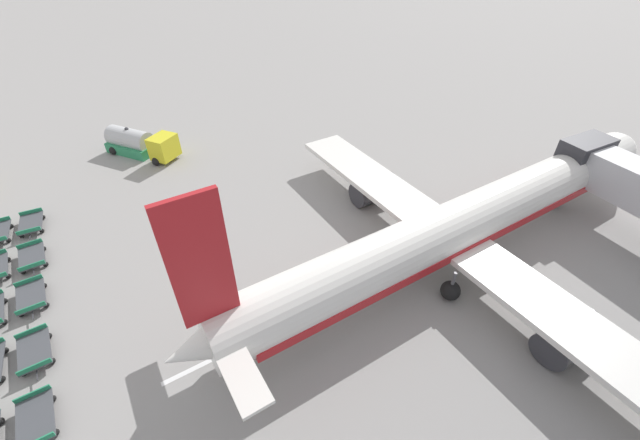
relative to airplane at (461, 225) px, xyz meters
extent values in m
plane|color=gray|center=(-12.66, -0.91, -3.12)|extent=(500.00, 500.00, 0.00)
cube|color=#2D2D33|center=(-0.59, 14.45, 1.22)|extent=(2.56, 4.55, 3.66)
cylinder|color=white|center=(-0.03, 0.63, 0.22)|extent=(5.34, 39.62, 3.72)
sphere|color=white|center=(-0.84, 20.37, 0.22)|extent=(3.53, 3.53, 3.53)
cone|color=white|center=(0.78, -19.10, 0.22)|extent=(3.71, 4.60, 3.53)
cube|color=red|center=(0.76, -18.40, 5.69)|extent=(0.39, 2.80, 7.23)
cube|color=white|center=(0.75, -18.32, 0.78)|extent=(9.99, 1.97, 0.24)
cube|color=white|center=(0.04, -0.95, -0.62)|extent=(35.62, 5.35, 0.44)
cylinder|color=#333338|center=(9.33, -0.16, -1.92)|extent=(2.47, 4.15, 2.31)
cylinder|color=#333338|center=(-9.28, -0.93, -1.92)|extent=(2.47, 4.15, 2.31)
cube|color=red|center=(-0.03, 0.63, -0.43)|extent=(5.25, 35.67, 0.67)
cylinder|color=#56565B|center=(-0.53, 12.87, -1.57)|extent=(0.24, 0.24, 1.73)
sphere|color=black|center=(-0.53, 12.87, -2.44)|extent=(1.37, 1.37, 1.37)
cylinder|color=#56565B|center=(2.89, -3.20, -1.57)|extent=(0.24, 0.24, 1.73)
sphere|color=black|center=(2.89, -3.20, -2.44)|extent=(1.37, 1.37, 1.37)
cylinder|color=#56565B|center=(-2.62, -3.43, -1.57)|extent=(0.24, 0.24, 1.73)
sphere|color=black|center=(-2.62, -3.43, -2.44)|extent=(1.37, 1.37, 1.37)
cube|color=yellow|center=(-26.33, -15.91, -1.53)|extent=(3.26, 3.37, 2.38)
cube|color=#2D8C5B|center=(-30.10, -18.75, -2.59)|extent=(5.82, 5.30, 1.07)
cylinder|color=#B7BABC|center=(-30.10, -18.75, -1.51)|extent=(5.35, 4.79, 2.22)
sphere|color=#333338|center=(-30.10, -18.75, -0.40)|extent=(0.44, 0.44, 0.44)
sphere|color=black|center=(-25.79, -17.09, -2.67)|extent=(0.90, 0.90, 0.90)
sphere|color=black|center=(-27.31, -15.07, -2.67)|extent=(0.90, 0.90, 0.90)
sphere|color=black|center=(-30.58, -20.70, -2.67)|extent=(0.90, 0.90, 0.90)
sphere|color=black|center=(-32.10, -18.68, -2.67)|extent=(0.90, 0.90, 0.90)
sphere|color=black|center=(-18.97, -30.10, -2.94)|extent=(0.36, 0.36, 0.36)
sphere|color=black|center=(-21.06, -30.02, -2.94)|extent=(0.36, 0.36, 0.36)
sphere|color=black|center=(-14.32, -29.91, -2.94)|extent=(0.36, 0.36, 0.36)
sphere|color=black|center=(-16.40, -30.03, -2.94)|extent=(0.36, 0.36, 0.36)
sphere|color=black|center=(-9.63, -29.91, -2.94)|extent=(0.36, 0.36, 0.36)
sphere|color=black|center=(-11.72, -30.02, -2.94)|extent=(0.36, 0.36, 0.36)
sphere|color=black|center=(-5.03, -29.80, -2.94)|extent=(0.36, 0.36, 0.36)
sphere|color=black|center=(-7.12, -29.73, -2.94)|extent=(0.36, 0.36, 0.36)
sphere|color=black|center=(-2.29, -29.71, -2.94)|extent=(0.36, 0.36, 0.36)
cube|color=#424449|center=(-20.11, -28.42, -2.57)|extent=(3.06, 1.84, 0.10)
cube|color=#237F56|center=(-18.66, -28.48, -2.36)|extent=(0.15, 1.72, 0.32)
cube|color=#237F56|center=(-21.56, -28.36, -2.36)|extent=(0.15, 1.72, 0.32)
cube|color=#333338|center=(-18.27, -28.50, -2.69)|extent=(0.70, 0.09, 0.06)
sphere|color=black|center=(-19.10, -29.19, -2.94)|extent=(0.36, 0.36, 0.36)
sphere|color=black|center=(-19.04, -27.74, -2.94)|extent=(0.36, 0.36, 0.36)
sphere|color=black|center=(-21.19, -29.10, -2.94)|extent=(0.36, 0.36, 0.36)
sphere|color=black|center=(-21.12, -27.65, -2.94)|extent=(0.36, 0.36, 0.36)
cube|color=#424449|center=(-15.36, -28.30, -2.57)|extent=(3.08, 1.89, 0.10)
cube|color=#237F56|center=(-13.91, -28.22, -2.36)|extent=(0.18, 1.71, 0.32)
cube|color=#237F56|center=(-16.81, -28.39, -2.36)|extent=(0.18, 1.71, 0.32)
cube|color=#333338|center=(-13.52, -28.19, -2.69)|extent=(0.70, 0.10, 0.06)
sphere|color=black|center=(-14.27, -28.97, -2.94)|extent=(0.36, 0.36, 0.36)
sphere|color=black|center=(-14.36, -27.51, -2.94)|extent=(0.36, 0.36, 0.36)
sphere|color=black|center=(-16.36, -29.09, -2.94)|extent=(0.36, 0.36, 0.36)
sphere|color=black|center=(-16.45, -27.64, -2.94)|extent=(0.36, 0.36, 0.36)
cube|color=#424449|center=(-10.89, -28.31, -2.57)|extent=(3.08, 1.88, 0.10)
cube|color=#237F56|center=(-9.44, -28.23, -2.36)|extent=(0.18, 1.71, 0.32)
cube|color=#237F56|center=(-12.34, -28.39, -2.36)|extent=(0.18, 1.71, 0.32)
cube|color=#333338|center=(-9.05, -28.20, -2.69)|extent=(0.70, 0.10, 0.06)
sphere|color=black|center=(-9.80, -28.98, -2.94)|extent=(0.36, 0.36, 0.36)
sphere|color=black|center=(-9.89, -27.52, -2.94)|extent=(0.36, 0.36, 0.36)
sphere|color=black|center=(-11.89, -29.10, -2.94)|extent=(0.36, 0.36, 0.36)
sphere|color=black|center=(-11.97, -27.64, -2.94)|extent=(0.36, 0.36, 0.36)
cube|color=#424449|center=(-5.92, -28.08, -2.57)|extent=(3.09, 1.91, 0.10)
cube|color=#237F56|center=(-4.47, -27.98, -2.36)|extent=(0.20, 1.71, 0.32)
cube|color=#237F56|center=(-7.37, -28.18, -2.36)|extent=(0.20, 1.71, 0.32)
cube|color=#333338|center=(-4.08, -27.95, -2.69)|extent=(0.70, 0.11, 0.06)
sphere|color=black|center=(-4.83, -28.73, -2.94)|extent=(0.36, 0.36, 0.36)
sphere|color=black|center=(-4.93, -27.28, -2.94)|extent=(0.36, 0.36, 0.36)
sphere|color=black|center=(-6.91, -28.88, -2.94)|extent=(0.36, 0.36, 0.36)
sphere|color=black|center=(-7.01, -27.42, -2.94)|extent=(0.36, 0.36, 0.36)
cube|color=#424449|center=(-1.24, -28.00, -2.57)|extent=(3.05, 1.84, 0.10)
cube|color=#237F56|center=(-2.69, -28.06, -2.36)|extent=(0.15, 1.72, 0.32)
sphere|color=black|center=(-0.23, -27.23, -2.94)|extent=(0.36, 0.36, 0.36)
sphere|color=black|center=(-2.25, -28.77, -2.94)|extent=(0.36, 0.36, 0.36)
sphere|color=black|center=(-2.31, -27.31, -2.94)|extent=(0.36, 0.36, 0.36)
cube|color=white|center=(-0.88, -9.24, -3.12)|extent=(1.35, 25.52, 0.01)
camera|label=1|loc=(14.25, -19.89, 17.95)|focal=22.00mm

